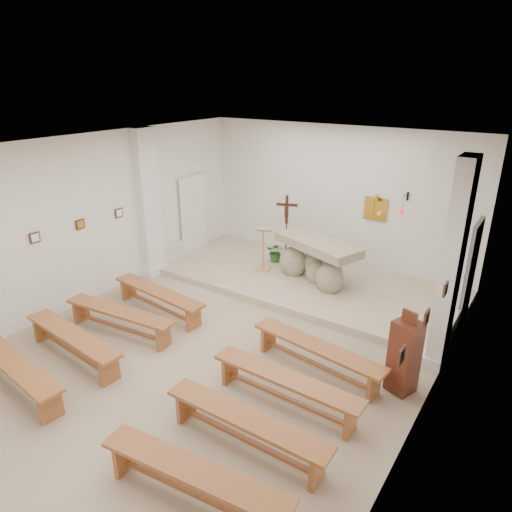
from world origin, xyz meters
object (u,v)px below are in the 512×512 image
Objects in this scene: bench_left_front at (158,296)px; bench_right_third at (246,424)px; crucifix_stand at (286,224)px; bench_right_fourth at (194,477)px; donation_pedestal at (404,356)px; bench_left_fourth at (16,369)px; bench_right_front at (317,352)px; bench_right_second at (286,384)px; lectern at (263,248)px; altar at (316,263)px; bench_left_second at (119,316)px; bench_left_third at (73,340)px.

bench_right_third is (3.60, -2.01, 0.00)m from bench_left_front.
bench_right_fourth is at bearing -87.85° from crucifix_stand.
bench_left_fourth is at bearing -126.01° from donation_pedestal.
bench_left_fourth is (-3.60, -3.01, 0.00)m from bench_right_front.
bench_right_second is at bearing 89.42° from bench_right_third.
lectern is 4.85m from donation_pedestal.
bench_right_front is at bearing 5.52° from bench_left_front.
donation_pedestal is 0.58× the size of bench_right_second.
altar is at bearing 156.87° from donation_pedestal.
donation_pedestal is at bearing 45.90° from bench_right_second.
donation_pedestal reaches higher than bench_left_front.
bench_right_front is at bearing 89.42° from bench_right_third.
bench_right_third is 0.99× the size of bench_left_fourth.
lectern is 0.46× the size of bench_right_fourth.
altar reaches higher than bench_left_second.
bench_right_front is 4.69m from bench_left_fourth.
bench_right_third is (2.67, -5.52, -0.77)m from crucifix_stand.
bench_right_front and bench_right_fourth have the same top height.
lectern is 5.59m from bench_right_third.
lectern is (-1.33, -0.18, 0.14)m from altar.
crucifix_stand reaches higher than bench_right_third.
donation_pedestal is 5.92m from bench_left_fourth.
bench_left_front is at bearing -156.53° from donation_pedestal.
donation_pedestal is 0.57× the size of bench_left_second.
altar reaches higher than bench_left_third.
bench_left_second is (-0.73, -3.78, -0.32)m from lectern.
bench_left_front is at bearing 95.05° from bench_left_third.
bench_left_third is at bearing -163.72° from bench_right_second.
bench_left_front is 1.00× the size of bench_right_fourth.
bench_right_fourth is at bearing -10.52° from bench_left_third.
bench_right_front and bench_right_second have the same top height.
altar is 0.92× the size of bench_left_front.
crucifix_stand is at bearing 121.29° from bench_right_second.
bench_left_second and bench_left_third have the same top height.
altar is 0.92× the size of bench_left_second.
bench_right_front is 1.00× the size of bench_left_third.
donation_pedestal reaches higher than bench_left_third.
bench_left_fourth is at bearing -84.95° from bench_left_third.
bench_left_third is at bearing -84.48° from bench_left_front.
bench_right_fourth is at bearing -35.21° from bench_left_second.
bench_left_second is at bearing 95.05° from bench_left_third.
lectern is 4.76m from bench_right_second.
bench_right_fourth is (3.60, -1.00, 0.00)m from bench_left_third.
lectern is 0.46× the size of bench_left_front.
bench_left_fourth is (-3.60, -1.00, 0.00)m from bench_right_third.
altar is 0.92× the size of bench_right_front.
bench_left_front is 3.74m from bench_right_second.
lectern reaches higher than bench_left_third.
crucifix_stand is 5.30m from bench_right_second.
crucifix_stand is at bearing 80.61° from bench_left_front.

